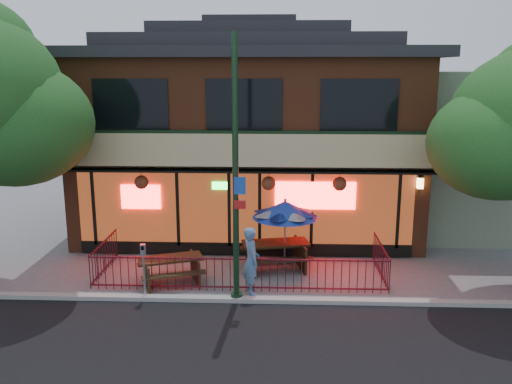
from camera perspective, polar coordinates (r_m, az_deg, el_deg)
ground at (r=15.30m, az=-1.94°, el=-10.68°), size 80.00×80.00×0.00m
curb at (r=14.82m, az=-2.09°, el=-11.24°), size 80.00×0.25×0.12m
restaurant_building at (r=21.21m, az=-0.59°, el=7.52°), size 12.96×9.49×8.05m
neighbor_building at (r=23.29m, az=22.27°, el=4.26°), size 6.00×7.00×6.00m
patio_fence at (r=15.52m, az=-1.82°, el=-7.80°), size 8.44×2.62×1.00m
street_light at (r=13.94m, az=-2.15°, el=0.60°), size 0.43×0.32×7.00m
picnic_table_left at (r=16.04m, az=-8.93°, el=-7.72°), size 2.18×1.92×0.78m
picnic_table_right at (r=16.91m, az=2.08°, el=-6.25°), size 2.31×1.94×0.87m
patio_umbrella at (r=16.42m, az=3.09°, el=-1.83°), size 2.00×2.00×2.28m
pedestrian at (r=15.01m, az=-0.51°, el=-7.22°), size 0.64×0.80×1.91m
parking_meter_near at (r=14.93m, az=-11.75°, el=-7.23°), size 0.15×0.13×1.55m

